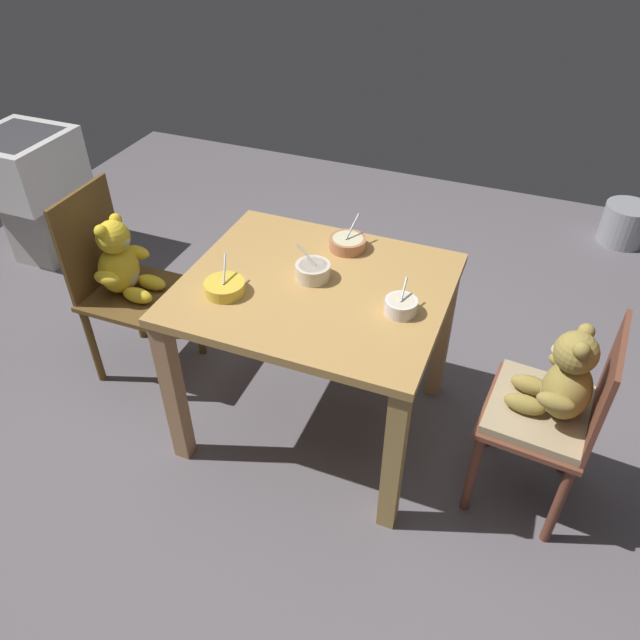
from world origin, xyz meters
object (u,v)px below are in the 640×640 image
object	(u,v)px
teddy_chair_near_left	(122,272)
sink_basin	(29,180)
porridge_bowl_terracotta_far_center	(348,243)
porridge_bowl_yellow_near_left	(225,287)
dining_table	(315,311)
porridge_bowl_cream_center	(313,271)
metal_pail	(625,224)
porridge_bowl_white_near_right	(401,306)
teddy_chair_near_right	(556,397)

from	to	relation	value
teddy_chair_near_left	sink_basin	size ratio (longest dim) A/B	1.18
teddy_chair_near_left	porridge_bowl_terracotta_far_center	world-z (taller)	teddy_chair_near_left
porridge_bowl_yellow_near_left	porridge_bowl_terracotta_far_center	world-z (taller)	porridge_bowl_terracotta_far_center
sink_basin	teddy_chair_near_left	bearing A→B (deg)	-29.53
dining_table	porridge_bowl_terracotta_far_center	world-z (taller)	porridge_bowl_terracotta_far_center
porridge_bowl_cream_center	metal_pail	world-z (taller)	porridge_bowl_cream_center
porridge_bowl_cream_center	sink_basin	size ratio (longest dim) A/B	0.18
dining_table	porridge_bowl_cream_center	distance (m)	0.17
porridge_bowl_cream_center	dining_table	bearing A→B (deg)	-56.99
porridge_bowl_white_near_right	porridge_bowl_yellow_near_left	distance (m)	0.64
teddy_chair_near_right	teddy_chair_near_left	bearing A→B (deg)	2.32
teddy_chair_near_left	metal_pail	size ratio (longest dim) A/B	3.15
porridge_bowl_white_near_right	porridge_bowl_yellow_near_left	world-z (taller)	porridge_bowl_yellow_near_left
porridge_bowl_terracotta_far_center	metal_pail	xyz separation A→B (m)	(1.22, 1.87, -0.64)
teddy_chair_near_right	porridge_bowl_white_near_right	world-z (taller)	porridge_bowl_white_near_right
dining_table	porridge_bowl_terracotta_far_center	xyz separation A→B (m)	(0.03, 0.28, 0.15)
metal_pail	porridge_bowl_cream_center	bearing A→B (deg)	-121.00
teddy_chair_near_left	teddy_chair_near_right	distance (m)	1.87
dining_table	teddy_chair_near_right	size ratio (longest dim) A/B	1.17
sink_basin	porridge_bowl_yellow_near_left	bearing A→B (deg)	-25.29
porridge_bowl_yellow_near_left	teddy_chair_near_left	bearing A→B (deg)	162.61
porridge_bowl_cream_center	porridge_bowl_terracotta_far_center	distance (m)	0.25
porridge_bowl_yellow_near_left	metal_pail	distance (m)	2.86
dining_table	sink_basin	bearing A→B (deg)	162.11
teddy_chair_near_left	porridge_bowl_yellow_near_left	size ratio (longest dim) A/B	5.83
porridge_bowl_cream_center	porridge_bowl_terracotta_far_center	bearing A→B (deg)	78.23
dining_table	porridge_bowl_yellow_near_left	xyz separation A→B (m)	(-0.29, -0.17, 0.15)
teddy_chair_near_right	porridge_bowl_terracotta_far_center	distance (m)	0.98
teddy_chair_near_left	dining_table	bearing A→B (deg)	-2.56
teddy_chair_near_right	metal_pail	xyz separation A→B (m)	(0.32, 2.20, -0.41)
teddy_chair_near_right	porridge_bowl_white_near_right	distance (m)	0.62
porridge_bowl_yellow_near_left	metal_pail	bearing A→B (deg)	56.54
dining_table	teddy_chair_near_left	xyz separation A→B (m)	(-0.94, 0.03, -0.07)
teddy_chair_near_left	porridge_bowl_terracotta_far_center	distance (m)	1.03
teddy_chair_near_right	porridge_bowl_white_near_right	bearing A→B (deg)	4.64
metal_pail	porridge_bowl_terracotta_far_center	bearing A→B (deg)	-123.14
dining_table	porridge_bowl_white_near_right	size ratio (longest dim) A/B	7.96
teddy_chair_near_right	porridge_bowl_yellow_near_left	world-z (taller)	porridge_bowl_yellow_near_left
teddy_chair_near_right	porridge_bowl_yellow_near_left	bearing A→B (deg)	10.62
metal_pail	dining_table	bearing A→B (deg)	-120.09
metal_pail	sink_basin	bearing A→B (deg)	-155.70
porridge_bowl_terracotta_far_center	sink_basin	bearing A→B (deg)	169.70
porridge_bowl_yellow_near_left	porridge_bowl_cream_center	size ratio (longest dim) A/B	1.11
porridge_bowl_white_near_right	sink_basin	size ratio (longest dim) A/B	0.16
porridge_bowl_cream_center	sink_basin	world-z (taller)	porridge_bowl_cream_center
teddy_chair_near_right	porridge_bowl_cream_center	distance (m)	0.98
porridge_bowl_cream_center	porridge_bowl_yellow_near_left	bearing A→B (deg)	-141.84
porridge_bowl_yellow_near_left	porridge_bowl_terracotta_far_center	xyz separation A→B (m)	(0.32, 0.45, 0.00)
teddy_chair_near_left	metal_pail	xyz separation A→B (m)	(2.19, 2.12, -0.42)
teddy_chair_near_right	metal_pail	distance (m)	2.26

